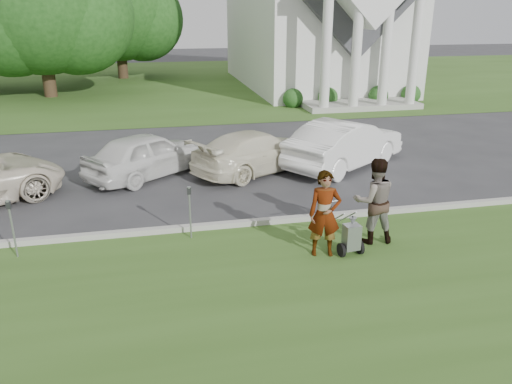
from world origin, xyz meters
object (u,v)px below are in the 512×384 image
object	(u,v)px
striping_cart	(351,238)
car_b	(148,154)
tree_left	(39,8)
car_d	(345,144)
parking_meter_far	(11,222)
tree_back	(118,13)
parking_meter_near	(190,206)
person_left	(325,215)
person_right	(374,201)
car_c	(257,152)

from	to	relation	value
striping_cart	car_b	bearing A→B (deg)	116.54
tree_left	car_d	xyz separation A→B (m)	(12.16, -17.26, -4.31)
parking_meter_far	car_d	xyz separation A→B (m)	(9.31, 4.77, -0.03)
tree_back	car_d	distance (m)	26.84
tree_left	striping_cart	xyz separation A→B (m)	(9.90, -23.41, -4.70)
parking_meter_near	striping_cart	bearing A→B (deg)	-25.25
striping_cart	car_d	distance (m)	6.56
tree_left	person_left	xyz separation A→B (m)	(9.32, -23.27, -4.17)
tree_left	car_b	xyz separation A→B (m)	(5.71, -16.93, -4.39)
person_right	car_d	bearing A→B (deg)	-100.37
striping_cart	person_left	world-z (taller)	person_left
striping_cart	person_right	distance (m)	1.07
parking_meter_far	car_c	distance (m)	7.98
tree_back	parking_meter_near	xyz separation A→B (m)	(2.59, -29.85, -3.92)
person_left	car_b	xyz separation A→B (m)	(-3.61, 6.34, -0.23)
car_d	parking_meter_near	bearing A→B (deg)	94.77
tree_back	person_right	world-z (taller)	tree_back
parking_meter_near	car_c	size ratio (longest dim) A/B	0.28
car_d	striping_cart	bearing A→B (deg)	125.07
person_right	car_b	world-z (taller)	person_right
car_c	car_d	distance (m)	3.01
striping_cart	car_b	xyz separation A→B (m)	(-4.19, 6.48, 0.30)
person_left	parking_meter_near	distance (m)	3.08
tree_left	car_c	bearing A→B (deg)	-61.88
tree_left	tree_back	size ratio (longest dim) A/B	1.11
tree_back	parking_meter_near	world-z (taller)	tree_back
person_left	parking_meter_far	xyz separation A→B (m)	(-6.47, 1.24, -0.12)
parking_meter_near	car_d	size ratio (longest dim) A/B	0.26
parking_meter_near	car_d	bearing A→B (deg)	39.51
car_d	car_c	bearing A→B (deg)	52.93
tree_left	car_d	size ratio (longest dim) A/B	2.19
tree_left	car_d	bearing A→B (deg)	-54.84
car_c	car_d	bearing A→B (deg)	-122.48
car_b	car_d	size ratio (longest dim) A/B	0.87
person_right	striping_cart	bearing A→B (deg)	41.63
striping_cart	car_b	distance (m)	7.72
striping_cart	parking_meter_far	size ratio (longest dim) A/B	0.81
car_b	parking_meter_near	bearing A→B (deg)	152.20
parking_meter_far	person_right	bearing A→B (deg)	-6.19
person_right	car_c	size ratio (longest dim) A/B	0.43
tree_left	car_c	distance (m)	19.94
tree_back	parking_meter_far	size ratio (longest dim) A/B	7.33
car_c	car_d	world-z (taller)	car_d
person_right	car_d	size ratio (longest dim) A/B	0.41
parking_meter_near	car_c	distance (m)	5.37
person_right	car_d	xyz separation A→B (m)	(1.54, 5.61, -0.19)
person_left	car_b	distance (m)	7.30
tree_left	car_c	xyz separation A→B (m)	(9.16, -17.14, -4.44)
tree_left	tree_back	world-z (taller)	tree_left
parking_meter_near	car_b	world-z (taller)	car_b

